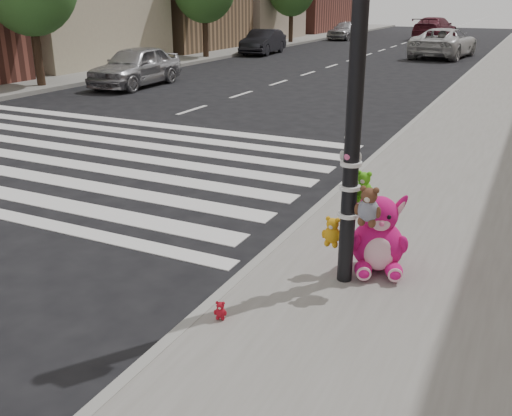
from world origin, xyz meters
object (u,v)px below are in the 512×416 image
Objects in this scene: red_teddy at (220,310)px; car_white_near at (444,43)px; signal_pole at (356,126)px; car_silver_far at (136,66)px; pink_bunny at (378,239)px; car_dark_far at (263,42)px.

red_teddy is 0.04× the size of car_white_near.
signal_pole is 0.75× the size of car_white_near.
signal_pole is 15.95m from car_silver_far.
car_silver_far is 17.28m from car_white_near.
signal_pole reaches higher than car_white_near.
red_teddy is at bearing -52.93° from car_silver_far.
red_teddy is (-1.05, -1.67, -0.28)m from pink_bunny.
signal_pole is at bearing -67.82° from car_dark_far.
car_white_near reaches higher than pink_bunny.
signal_pole is at bearing -47.64° from car_silver_far.
car_white_near is at bearing 96.90° from signal_pole.
pink_bunny is 0.17× the size of car_white_near.
pink_bunny is at bearing -46.12° from car_silver_far.
pink_bunny is 15.82m from car_silver_far.
pink_bunny is 4.78× the size of red_teddy.
pink_bunny is 0.22× the size of car_silver_far.
car_white_near reaches higher than car_dark_far.
pink_bunny is at bearing 103.13° from car_white_near.
red_teddy is 0.05× the size of car_silver_far.
car_dark_far is at bearing 92.05° from car_silver_far.
pink_bunny reaches higher than red_teddy.
signal_pole is 1.01× the size of car_dark_far.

